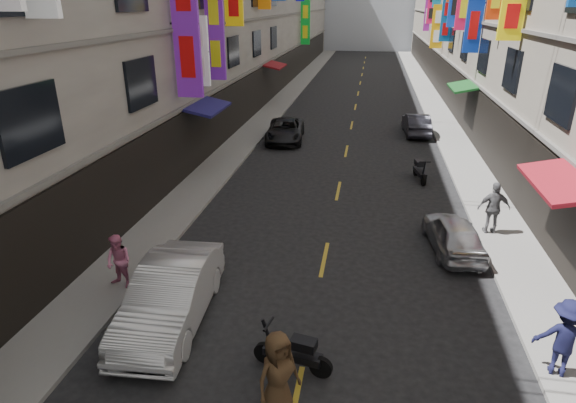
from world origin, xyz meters
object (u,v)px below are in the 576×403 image
at_px(car_right_far, 416,124).
at_px(pedestrian_rfar, 494,208).
at_px(car_right_mid, 453,234).
at_px(scooter_crossing, 294,353).
at_px(car_left_mid, 171,295).
at_px(pedestrian_crossing, 278,376).
at_px(scooter_far_right, 420,171).
at_px(car_left_far, 285,130).
at_px(pedestrian_rnear, 565,338).
at_px(pedestrian_lfar, 119,262).

distance_m(car_right_far, pedestrian_rfar, 13.75).
distance_m(car_right_mid, car_right_far, 15.00).
distance_m(scooter_crossing, car_right_far, 21.67).
height_order(car_left_mid, pedestrian_crossing, pedestrian_crossing).
height_order(scooter_far_right, car_left_far, car_left_far).
relative_size(car_left_far, car_right_mid, 1.27).
height_order(scooter_far_right, pedestrian_crossing, pedestrian_crossing).
bearing_deg(car_right_mid, pedestrian_rnear, 96.70).
distance_m(car_right_mid, pedestrian_lfar, 10.20).
xyz_separation_m(pedestrian_rnear, pedestrian_rfar, (0.05, 6.88, 0.02)).
height_order(scooter_crossing, pedestrian_rfar, pedestrian_rfar).
bearing_deg(car_right_mid, pedestrian_rfar, -144.69).
height_order(pedestrian_rfar, pedestrian_crossing, pedestrian_rfar).
bearing_deg(pedestrian_crossing, car_right_far, 33.75).
relative_size(car_right_mid, pedestrian_rfar, 1.91).
distance_m(scooter_far_right, car_right_mid, 6.68).
xyz_separation_m(pedestrian_lfar, pedestrian_rnear, (10.80, -1.59, 0.12)).
distance_m(car_left_mid, car_left_far, 17.31).
bearing_deg(car_left_far, pedestrian_rfar, -55.34).
bearing_deg(pedestrian_lfar, pedestrian_rnear, 8.57).
bearing_deg(pedestrian_lfar, car_right_far, 80.71).
height_order(scooter_crossing, pedestrian_crossing, pedestrian_crossing).
relative_size(car_left_far, pedestrian_crossing, 2.34).
bearing_deg(pedestrian_rnear, car_right_mid, -60.81).
relative_size(scooter_crossing, pedestrian_rfar, 0.98).
xyz_separation_m(car_left_mid, car_right_mid, (7.45, 5.06, -0.17)).
relative_size(scooter_crossing, car_left_mid, 0.39).
bearing_deg(scooter_crossing, car_left_mid, 80.67).
bearing_deg(pedestrian_lfar, pedestrian_crossing, -18.11).
height_order(scooter_far_right, car_right_mid, car_right_mid).
distance_m(scooter_far_right, pedestrian_rfar, 5.70).
xyz_separation_m(car_left_mid, car_right_far, (7.38, 20.06, -0.13)).
distance_m(car_left_far, pedestrian_rnear, 19.95).
height_order(scooter_far_right, car_left_mid, car_left_mid).
bearing_deg(pedestrian_rfar, scooter_crossing, 48.33).
bearing_deg(car_right_far, pedestrian_rfar, 93.15).
height_order(scooter_crossing, scooter_far_right, same).
xyz_separation_m(scooter_crossing, car_left_mid, (-3.27, 1.21, 0.32)).
bearing_deg(car_right_mid, car_right_far, -97.23).
distance_m(pedestrian_rfar, pedestrian_crossing, 10.57).
xyz_separation_m(scooter_crossing, car_right_mid, (4.18, 6.27, 0.15)).
bearing_deg(scooter_far_right, scooter_crossing, 63.67).
bearing_deg(scooter_far_right, pedestrian_crossing, 64.63).
relative_size(car_right_mid, pedestrian_lfar, 2.24).
height_order(car_left_far, car_right_mid, car_left_far).
xyz_separation_m(car_right_far, pedestrian_crossing, (-4.21, -22.54, 0.31)).
distance_m(pedestrian_lfar, pedestrian_crossing, 6.25).
bearing_deg(scooter_far_right, car_left_mid, 48.86).
xyz_separation_m(pedestrian_lfar, pedestrian_rfar, (10.85, 5.29, 0.14)).
relative_size(car_left_far, pedestrian_lfar, 2.84).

